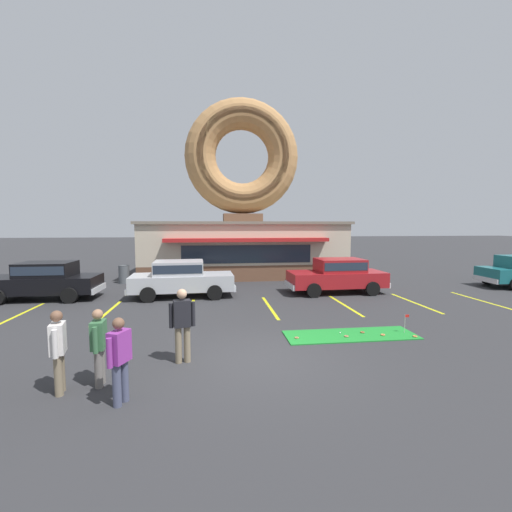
{
  "coord_description": "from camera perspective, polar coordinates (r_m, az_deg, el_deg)",
  "views": [
    {
      "loc": [
        -1.12,
        -7.8,
        3.2
      ],
      "look_at": [
        0.52,
        5.0,
        2.0
      ],
      "focal_mm": 24.0,
      "sensor_mm": 36.0,
      "label": 1
    }
  ],
  "objects": [
    {
      "name": "parking_stripe_mid_right",
      "position": [
        14.17,
        14.48,
        -7.9
      ],
      "size": [
        0.12,
        3.6,
        0.01
      ],
      "primitive_type": "cube",
      "color": "yellow",
      "rests_on": "ground"
    },
    {
      "name": "mini_donut_mid_centre",
      "position": [
        10.24,
        14.83,
        -12.8
      ],
      "size": [
        0.13,
        0.13,
        0.04
      ],
      "primitive_type": "torus",
      "color": "#A5724C",
      "rests_on": "putting_mat"
    },
    {
      "name": "mini_donut_mid_right",
      "position": [
        9.86,
        6.8,
        -13.37
      ],
      "size": [
        0.13,
        0.13,
        0.04
      ],
      "primitive_type": "torus",
      "color": "#A5724C",
      "rests_on": "putting_mat"
    },
    {
      "name": "parking_stripe_left",
      "position": [
        13.73,
        -23.51,
        -8.6
      ],
      "size": [
        0.12,
        3.6,
        0.01
      ],
      "primitive_type": "cube",
      "color": "yellow",
      "rests_on": "ground"
    },
    {
      "name": "donut_shop_building",
      "position": [
        21.83,
        -2.28,
        6.72
      ],
      "size": [
        12.3,
        6.75,
        10.96
      ],
      "color": "brown",
      "rests_on": "ground"
    },
    {
      "name": "mini_donut_mid_left",
      "position": [
        10.87,
        24.99,
        -12.04
      ],
      "size": [
        0.13,
        0.13,
        0.04
      ],
      "primitive_type": "torus",
      "color": "#D17F47",
      "rests_on": "putting_mat"
    },
    {
      "name": "car_black",
      "position": [
        17.12,
        -31.74,
        -3.3
      ],
      "size": [
        4.57,
        2.0,
        1.6
      ],
      "color": "black",
      "rests_on": "ground"
    },
    {
      "name": "parking_stripe_mid_left",
      "position": [
        13.22,
        -10.77,
        -8.78
      ],
      "size": [
        0.12,
        3.6,
        0.01
      ],
      "primitive_type": "cube",
      "color": "yellow",
      "rests_on": "ground"
    },
    {
      "name": "putting_flag_pin",
      "position": [
        11.07,
        23.74,
        -9.59
      ],
      "size": [
        0.13,
        0.01,
        0.55
      ],
      "color": "silver",
      "rests_on": "putting_mat"
    },
    {
      "name": "golf_ball",
      "position": [
        10.49,
        13.85,
        -12.32
      ],
      "size": [
        0.04,
        0.04,
        0.04
      ],
      "primitive_type": "sphere",
      "color": "white",
      "rests_on": "putting_mat"
    },
    {
      "name": "ground_plane",
      "position": [
        8.5,
        0.82,
        -16.79
      ],
      "size": [
        160.0,
        160.0,
        0.0
      ],
      "primitive_type": "plane",
      "color": "#2D2D30"
    },
    {
      "name": "parking_stripe_far_left",
      "position": [
        14.85,
        -34.81,
        -8.08
      ],
      "size": [
        0.12,
        3.6,
        0.01
      ],
      "primitive_type": "cube",
      "color": "yellow",
      "rests_on": "ground"
    },
    {
      "name": "putting_mat",
      "position": [
        10.48,
        15.44,
        -12.57
      ],
      "size": [
        3.78,
        1.21,
        0.03
      ],
      "primitive_type": "cube",
      "color": "#1E842D",
      "rests_on": "ground"
    },
    {
      "name": "car_silver",
      "position": [
        15.43,
        -12.35,
        -3.49
      ],
      "size": [
        4.63,
        2.12,
        1.6
      ],
      "color": "#B2B5BA",
      "rests_on": "ground"
    },
    {
      "name": "mini_donut_near_left",
      "position": [
        10.67,
        20.38,
        -12.21
      ],
      "size": [
        0.13,
        0.13,
        0.04
      ],
      "primitive_type": "torus",
      "color": "#D17F47",
      "rests_on": "putting_mat"
    },
    {
      "name": "parking_stripe_right",
      "position": [
        15.52,
        24.91,
        -7.08
      ],
      "size": [
        0.12,
        3.6,
        0.01
      ],
      "primitive_type": "cube",
      "color": "yellow",
      "rests_on": "ground"
    },
    {
      "name": "car_red",
      "position": [
        16.42,
        13.4,
        -2.98
      ],
      "size": [
        4.59,
        2.05,
        1.6
      ],
      "color": "maroon",
      "rests_on": "ground"
    },
    {
      "name": "pedestrian_hooded_kid",
      "position": [
        8.18,
        -12.18,
        -10.67
      ],
      "size": [
        0.59,
        0.31,
        1.73
      ],
      "color": "#7F7056",
      "rests_on": "ground"
    },
    {
      "name": "pedestrian_leather_jacket_man",
      "position": [
        6.74,
        -21.77,
        -15.34
      ],
      "size": [
        0.37,
        0.55,
        1.57
      ],
      "color": "#474C66",
      "rests_on": "ground"
    },
    {
      "name": "pedestrian_beanie_man",
      "position": [
        7.62,
        -24.71,
        -13.17
      ],
      "size": [
        0.26,
        0.6,
        1.54
      ],
      "color": "slate",
      "rests_on": "ground"
    },
    {
      "name": "trash_bin",
      "position": [
        19.96,
        -21.14,
        -2.83
      ],
      "size": [
        0.57,
        0.57,
        0.97
      ],
      "color": "#51565B",
      "rests_on": "ground"
    },
    {
      "name": "parking_stripe_centre",
      "position": [
        13.37,
        2.32,
        -8.53
      ],
      "size": [
        0.12,
        3.6,
        0.01
      ],
      "primitive_type": "cube",
      "color": "yellow",
      "rests_on": "ground"
    },
    {
      "name": "parking_stripe_far_right",
      "position": [
        17.29,
        33.4,
        -6.23
      ],
      "size": [
        0.12,
        3.6,
        0.01
      ],
      "primitive_type": "cube",
      "color": "yellow",
      "rests_on": "ground"
    },
    {
      "name": "pedestrian_blue_sweater_man",
      "position": [
        7.61,
        -30.09,
        -13.15
      ],
      "size": [
        0.31,
        0.58,
        1.6
      ],
      "color": "#7F7056",
      "rests_on": "ground"
    },
    {
      "name": "mini_donut_near_right",
      "position": [
        10.72,
        17.32,
        -12.03
      ],
      "size": [
        0.13,
        0.13,
        0.04
      ],
      "primitive_type": "torus",
      "color": "brown",
      "rests_on": "putting_mat"
    }
  ]
}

